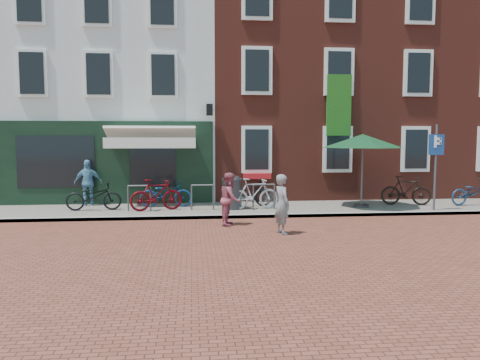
{
  "coord_description": "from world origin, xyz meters",
  "views": [
    {
      "loc": [
        -1.8,
        -13.73,
        2.39
      ],
      "look_at": [
        -0.39,
        0.14,
        1.15
      ],
      "focal_mm": 34.86,
      "sensor_mm": 36.0,
      "label": 1
    }
  ],
  "objects": [
    {
      "name": "boy",
      "position": [
        -0.77,
        -0.98,
        0.73
      ],
      "size": [
        0.69,
        0.81,
        1.46
      ],
      "primitive_type": "imported",
      "rotation": [
        0.0,
        0.0,
        1.36
      ],
      "color": "#A14655",
      "rests_on": "ground"
    },
    {
      "name": "parking_sign",
      "position": [
        5.89,
        0.36,
        1.83
      ],
      "size": [
        0.5,
        0.08,
        2.74
      ],
      "color": "#4C4C4F",
      "rests_on": "sidewalk"
    },
    {
      "name": "ground",
      "position": [
        0.0,
        0.0,
        0.0
      ],
      "size": [
        80.0,
        80.0,
        0.0
      ],
      "primitive_type": "plane",
      "color": "brown"
    },
    {
      "name": "bicycle_3",
      "position": [
        0.17,
        1.18,
        0.6
      ],
      "size": [
        1.73,
        0.75,
        1.01
      ],
      "primitive_type": "imported",
      "rotation": [
        0.0,
        0.0,
        1.74
      ],
      "color": "#A3A4A6",
      "rests_on": "sidewalk"
    },
    {
      "name": "parasol",
      "position": [
        3.83,
        1.3,
        2.4
      ],
      "size": [
        2.76,
        2.76,
        2.54
      ],
      "color": "#4C4C4F",
      "rests_on": "sidewalk"
    },
    {
      "name": "bicycle_5",
      "position": [
        5.52,
        1.57,
        0.6
      ],
      "size": [
        1.74,
        0.89,
        1.01
      ],
      "primitive_type": "imported",
      "rotation": [
        0.0,
        0.0,
        1.31
      ],
      "color": "black",
      "rests_on": "sidewalk"
    },
    {
      "name": "cafe_person",
      "position": [
        -5.38,
        2.6,
        0.89
      ],
      "size": [
        0.97,
        0.51,
        1.57
      ],
      "primitive_type": "imported",
      "rotation": [
        0.0,
        0.0,
        3.28
      ],
      "color": "#5891B1",
      "rests_on": "sidewalk"
    },
    {
      "name": "building_brick_mid",
      "position": [
        2.0,
        7.0,
        5.0
      ],
      "size": [
        6.0,
        8.0,
        10.0
      ],
      "primitive_type": "cube",
      "color": "maroon",
      "rests_on": "ground"
    },
    {
      "name": "woman",
      "position": [
        0.42,
        -2.34,
        0.75
      ],
      "size": [
        0.51,
        0.63,
        1.51
      ],
      "primitive_type": "imported",
      "rotation": [
        0.0,
        0.0,
        1.89
      ],
      "color": "slate",
      "rests_on": "ground"
    },
    {
      "name": "bicycle_4",
      "position": [
        0.01,
        1.81,
        0.55
      ],
      "size": [
        1.76,
        0.69,
        0.91
      ],
      "primitive_type": "imported",
      "rotation": [
        0.0,
        0.0,
        1.62
      ],
      "color": "black",
      "rests_on": "sidewalk"
    },
    {
      "name": "bicycle_0",
      "position": [
        -4.97,
        1.45,
        0.55
      ],
      "size": [
        1.76,
        0.71,
        0.91
      ],
      "primitive_type": "imported",
      "rotation": [
        0.0,
        0.0,
        1.64
      ],
      "color": "black",
      "rests_on": "sidewalk"
    },
    {
      "name": "litter_bin",
      "position": [
        -0.54,
        1.31,
        0.7
      ],
      "size": [
        0.64,
        0.64,
        1.17
      ],
      "color": "#343537",
      "rests_on": "sidewalk"
    },
    {
      "name": "bicycle_6",
      "position": [
        7.82,
        1.32,
        0.55
      ],
      "size": [
        1.79,
        0.83,
        0.91
      ],
      "primitive_type": "imported",
      "rotation": [
        0.0,
        0.0,
        1.7
      ],
      "color": "#16314E",
      "rests_on": "sidewalk"
    },
    {
      "name": "bicycle_1",
      "position": [
        -2.97,
        1.17,
        0.6
      ],
      "size": [
        1.74,
        0.91,
        1.01
      ],
      "primitive_type": "imported",
      "rotation": [
        0.0,
        0.0,
        1.85
      ],
      "color": "#51040A",
      "rests_on": "sidewalk"
    },
    {
      "name": "bicycle_2",
      "position": [
        -2.71,
        1.96,
        0.55
      ],
      "size": [
        1.73,
        0.61,
        0.91
      ],
      "primitive_type": "imported",
      "rotation": [
        0.0,
        0.0,
        1.57
      ],
      "color": "navy",
      "rests_on": "sidewalk"
    },
    {
      "name": "building_stucco",
      "position": [
        -5.0,
        7.0,
        4.5
      ],
      "size": [
        8.0,
        8.0,
        9.0
      ],
      "primitive_type": "cube",
      "color": "silver",
      "rests_on": "ground"
    },
    {
      "name": "sidewalk",
      "position": [
        1.0,
        1.5,
        0.05
      ],
      "size": [
        24.0,
        3.0,
        0.1
      ],
      "primitive_type": "cube",
      "color": "slate",
      "rests_on": "ground"
    },
    {
      "name": "building_brick_right",
      "position": [
        8.0,
        7.0,
        5.0
      ],
      "size": [
        6.0,
        8.0,
        10.0
      ],
      "primitive_type": "cube",
      "color": "maroon",
      "rests_on": "ground"
    }
  ]
}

